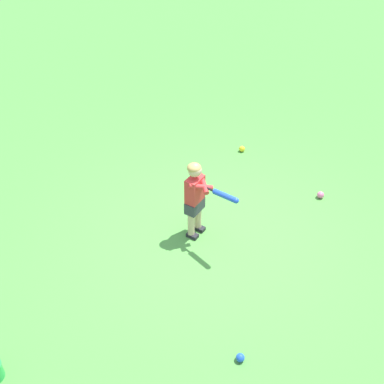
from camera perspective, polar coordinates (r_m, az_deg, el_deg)
The scene contains 5 objects.
ground_plane at distance 5.89m, azimuth 3.67°, elevation -5.69°, with size 40.00×40.00×0.00m, color #519942.
child_batter at distance 5.51m, azimuth 0.61°, elevation -0.30°, with size 0.59×0.67×1.08m.
play_ball_midfield at distance 4.69m, azimuth 6.18°, elevation -20.28°, with size 0.09×0.09×0.09m, color blue.
play_ball_near_batter at distance 6.76m, azimuth 16.08°, elevation -0.35°, with size 0.10×0.10×0.10m, color pink.
play_ball_far_right at distance 7.62m, azimuth 6.40°, elevation 5.50°, with size 0.10×0.10×0.10m, color yellow.
Camera 1 is at (-0.87, -4.28, 3.95)m, focal length 41.79 mm.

